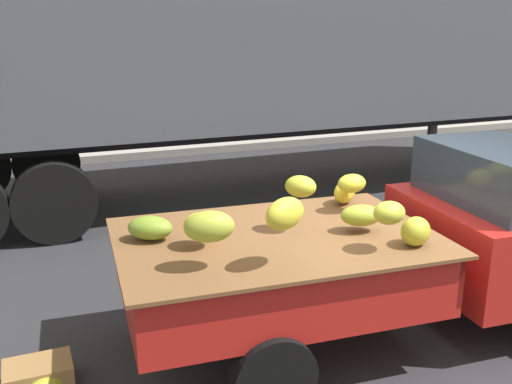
% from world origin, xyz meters
% --- Properties ---
extents(ground, '(220.00, 220.00, 0.00)m').
position_xyz_m(ground, '(0.00, 0.00, 0.00)').
color(ground, '#28282B').
extents(curb_strip, '(80.00, 0.80, 0.16)m').
position_xyz_m(curb_strip, '(0.00, 8.32, 0.08)').
color(curb_strip, gray).
rests_on(curb_strip, ground).
extents(pickup_truck, '(4.79, 2.05, 1.70)m').
position_xyz_m(pickup_truck, '(0.77, -0.02, 0.88)').
color(pickup_truck, '#B21E19').
rests_on(pickup_truck, ground).
extents(semi_trailer, '(12.00, 2.70, 3.95)m').
position_xyz_m(semi_trailer, '(0.84, 4.80, 2.54)').
color(semi_trailer, '#4C5156').
rests_on(semi_trailer, ground).
extents(produce_crate, '(0.53, 0.37, 0.22)m').
position_xyz_m(produce_crate, '(-3.03, 0.28, 0.11)').
color(produce_crate, olive).
rests_on(produce_crate, ground).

